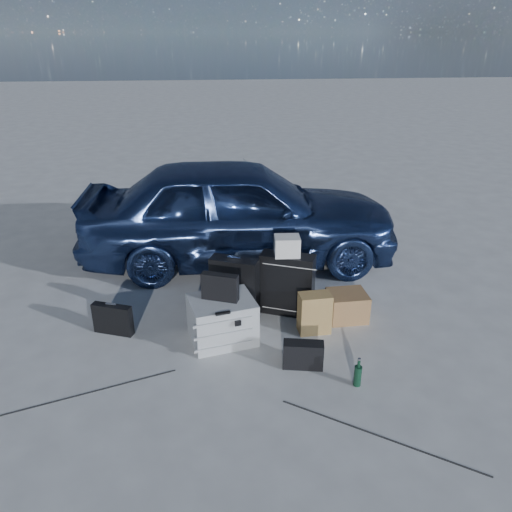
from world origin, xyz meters
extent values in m
plane|color=beige|center=(0.00, 0.00, 0.00)|extent=(60.00, 60.00, 0.00)
imported|color=navy|center=(0.11, 2.12, 0.68)|extent=(4.04, 1.71, 1.36)
cube|color=#9A9D9F|center=(-0.21, 0.23, 0.22)|extent=(0.70, 0.62, 0.44)
cube|color=black|center=(-0.22, 0.25, 0.57)|extent=(0.36, 0.21, 0.27)
cube|color=black|center=(-1.30, 0.46, 0.16)|extent=(0.41, 0.23, 0.32)
cube|color=black|center=(-0.05, 0.70, 0.33)|extent=(0.53, 0.36, 0.65)
cube|color=black|center=(0.50, 0.69, 0.34)|extent=(0.60, 0.41, 0.68)
cube|color=beige|center=(0.49, 0.69, 0.78)|extent=(0.27, 0.22, 0.20)
cube|color=black|center=(0.18, 1.06, 0.19)|extent=(0.80, 0.40, 0.39)
cube|color=beige|center=(0.16, 1.08, 0.42)|extent=(0.52, 0.45, 0.08)
cube|color=black|center=(0.17, 1.09, 0.49)|extent=(0.30, 0.21, 0.06)
cube|color=#A98749|center=(0.72, 0.28, 0.21)|extent=(0.33, 0.21, 0.42)
cube|color=brown|center=(1.12, 0.49, 0.15)|extent=(0.41, 0.36, 0.30)
cube|color=black|center=(0.49, -0.29, 0.13)|extent=(0.38, 0.20, 0.25)
cylinder|color=black|center=(0.91, -0.60, 0.13)|extent=(0.09, 0.09, 0.26)
camera|label=1|loc=(-0.33, -3.96, 2.78)|focal=35.00mm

